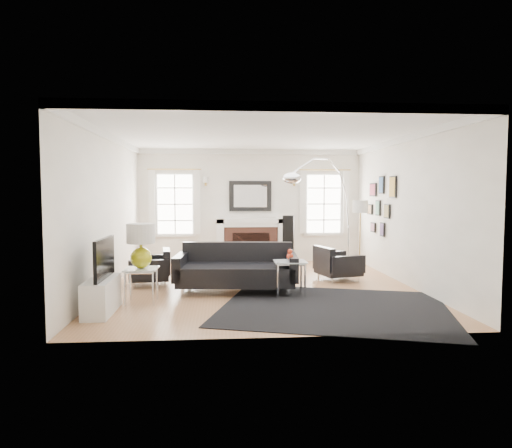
{
  "coord_description": "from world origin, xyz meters",
  "views": [
    {
      "loc": [
        -0.72,
        -8.34,
        1.75
      ],
      "look_at": [
        -0.06,
        0.3,
        1.14
      ],
      "focal_mm": 32.0,
      "sensor_mm": 36.0,
      "label": 1
    }
  ],
  "objects": [
    {
      "name": "front_wall",
      "position": [
        0.0,
        -3.0,
        1.4
      ],
      "size": [
        5.5,
        0.04,
        2.8
      ],
      "primitive_type": "cube",
      "color": "white",
      "rests_on": "floor"
    },
    {
      "name": "armchair_right",
      "position": [
        1.54,
        0.45,
        0.31
      ],
      "size": [
        0.92,
        0.99,
        0.56
      ],
      "color": "black",
      "rests_on": "floor"
    },
    {
      "name": "tv_unit",
      "position": [
        -2.44,
        -1.7,
        0.33
      ],
      "size": [
        0.35,
        1.0,
        1.09
      ],
      "color": "white",
      "rests_on": "floor"
    },
    {
      "name": "stick_floor_lamp",
      "position": [
        2.2,
        1.05,
        1.36
      ],
      "size": [
        0.32,
        0.32,
        1.57
      ],
      "color": "#BE9542",
      "rests_on": "floor"
    },
    {
      "name": "crown_molding",
      "position": [
        0.0,
        0.0,
        2.74
      ],
      "size": [
        5.5,
        6.0,
        0.12
      ],
      "primitive_type": "cube",
      "color": "white",
      "rests_on": "back_wall"
    },
    {
      "name": "nesting_table",
      "position": [
        0.43,
        -0.78,
        0.47
      ],
      "size": [
        0.53,
        0.45,
        0.59
      ],
      "color": "silver",
      "rests_on": "floor"
    },
    {
      "name": "area_rug",
      "position": [
        0.97,
        -1.69,
        0.01
      ],
      "size": [
        3.98,
        3.6,
        0.01
      ],
      "primitive_type": "cube",
      "rotation": [
        0.0,
        0.0,
        -0.28
      ],
      "color": "black",
      "rests_on": "floor"
    },
    {
      "name": "right_wall",
      "position": [
        2.75,
        0.0,
        1.4
      ],
      "size": [
        0.04,
        6.0,
        2.8
      ],
      "primitive_type": "cube",
      "color": "white",
      "rests_on": "floor"
    },
    {
      "name": "coffee_table",
      "position": [
        -0.28,
        1.1,
        0.36
      ],
      "size": [
        0.87,
        0.87,
        0.39
      ],
      "color": "silver",
      "rests_on": "floor"
    },
    {
      "name": "gallery_wall",
      "position": [
        2.72,
        1.3,
        1.53
      ],
      "size": [
        0.04,
        1.73,
        1.29
      ],
      "color": "black",
      "rests_on": "right_wall"
    },
    {
      "name": "window_left",
      "position": [
        -1.85,
        2.95,
        1.46
      ],
      "size": [
        1.24,
        0.15,
        1.62
      ],
      "color": "white",
      "rests_on": "back_wall"
    },
    {
      "name": "speaker_tower",
      "position": [
        0.8,
        1.88,
        0.61
      ],
      "size": [
        0.29,
        0.29,
        1.22
      ],
      "primitive_type": "cube",
      "rotation": [
        0.0,
        0.0,
        -0.22
      ],
      "color": "black",
      "rests_on": "floor"
    },
    {
      "name": "arc_floor_lamp",
      "position": [
        1.37,
        0.96,
        1.37
      ],
      "size": [
        1.8,
        1.66,
        2.54
      ],
      "color": "silver",
      "rests_on": "floor"
    },
    {
      "name": "window_right",
      "position": [
        1.85,
        2.95,
        1.46
      ],
      "size": [
        1.24,
        0.15,
        1.62
      ],
      "color": "white",
      "rests_on": "back_wall"
    },
    {
      "name": "orange_vase",
      "position": [
        0.43,
        -0.78,
        0.69
      ],
      "size": [
        0.11,
        0.11,
        0.18
      ],
      "color": "red",
      "rests_on": "nesting_table"
    },
    {
      "name": "back_wall",
      "position": [
        0.0,
        3.0,
        1.4
      ],
      "size": [
        5.5,
        0.04,
        2.8
      ],
      "primitive_type": "cube",
      "color": "white",
      "rests_on": "floor"
    },
    {
      "name": "side_table_left",
      "position": [
        -1.98,
        -1.13,
        0.45
      ],
      "size": [
        0.5,
        0.5,
        0.55
      ],
      "color": "silver",
      "rests_on": "floor"
    },
    {
      "name": "floor",
      "position": [
        0.0,
        0.0,
        0.0
      ],
      "size": [
        6.0,
        6.0,
        0.0
      ],
      "primitive_type": "plane",
      "color": "#A87246",
      "rests_on": "ground"
    },
    {
      "name": "mantel_mirror",
      "position": [
        0.0,
        2.95,
        1.65
      ],
      "size": [
        1.05,
        0.07,
        0.75
      ],
      "color": "black",
      "rests_on": "back_wall"
    },
    {
      "name": "armchair_left",
      "position": [
        -2.02,
        0.28,
        0.31
      ],
      "size": [
        0.84,
        0.91,
        0.55
      ],
      "color": "black",
      "rests_on": "floor"
    },
    {
      "name": "left_wall",
      "position": [
        -2.75,
        0.0,
        1.4
      ],
      "size": [
        0.04,
        6.0,
        2.8
      ],
      "primitive_type": "cube",
      "color": "white",
      "rests_on": "floor"
    },
    {
      "name": "gourd_lamp",
      "position": [
        -1.98,
        -1.13,
        0.96
      ],
      "size": [
        0.44,
        0.44,
        0.7
      ],
      "color": "gold",
      "rests_on": "side_table_left"
    },
    {
      "name": "ceiling",
      "position": [
        0.0,
        0.0,
        2.8
      ],
      "size": [
        5.5,
        6.0,
        0.02
      ],
      "primitive_type": "cube",
      "color": "white",
      "rests_on": "back_wall"
    },
    {
      "name": "sofa",
      "position": [
        -0.46,
        -0.36,
        0.37
      ],
      "size": [
        2.18,
        1.13,
        0.69
      ],
      "color": "black",
      "rests_on": "floor"
    },
    {
      "name": "fireplace",
      "position": [
        0.0,
        2.79,
        0.54
      ],
      "size": [
        1.7,
        0.69,
        1.11
      ],
      "color": "white",
      "rests_on": "floor"
    }
  ]
}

